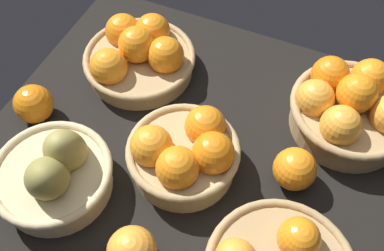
{
  "coord_description": "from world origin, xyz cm",
  "views": [
    {
      "loc": [
        -16.68,
        42.39,
        76.79
      ],
      "look_at": [
        3.13,
        -2.8,
        7.0
      ],
      "focal_mm": 41.94,
      "sensor_mm": 36.0,
      "label": 1
    }
  ],
  "objects": [
    {
      "name": "basket_near_left",
      "position": [
        -23.44,
        -18.06,
        8.32
      ],
      "size": [
        24.0,
        24.0,
        13.08
      ],
      "color": "tan",
      "rests_on": "market_tray"
    },
    {
      "name": "basket_far_right_pears",
      "position": [
        20.85,
        16.73,
        7.75
      ],
      "size": [
        21.5,
        21.5,
        15.42
      ],
      "color": "#D3BC8C",
      "rests_on": "market_tray"
    },
    {
      "name": "loose_orange_front_gap",
      "position": [
        33.99,
        4.95,
        6.91
      ],
      "size": [
        7.82,
        7.82,
        7.82
      ],
      "primitive_type": "sphere",
      "color": "orange",
      "rests_on": "market_tray"
    },
    {
      "name": "loose_orange_back_gap",
      "position": [
        2.06,
        23.49,
        7.05
      ],
      "size": [
        8.11,
        8.11,
        8.11
      ],
      "primitive_type": "sphere",
      "color": "#F49E33",
      "rests_on": "market_tray"
    },
    {
      "name": "market_tray",
      "position": [
        0.0,
        0.0,
        1.5
      ],
      "size": [
        84.0,
        72.0,
        3.0
      ],
      "primitive_type": "cube",
      "color": "black",
      "rests_on": "ground"
    },
    {
      "name": "basket_near_right",
      "position": [
        21.05,
        -15.2,
        7.14
      ],
      "size": [
        24.13,
        24.13,
        10.99
      ],
      "color": "tan",
      "rests_on": "market_tray"
    },
    {
      "name": "loose_orange_side_gap",
      "position": [
        -17.5,
        -1.49,
        6.94
      ],
      "size": [
        7.88,
        7.88,
        7.88
      ],
      "primitive_type": "sphere",
      "color": "orange",
      "rests_on": "market_tray"
    },
    {
      "name": "basket_center",
      "position": [
        1.61,
        4.04,
        8.11
      ],
      "size": [
        20.71,
        20.71,
        11.57
      ],
      "color": "tan",
      "rests_on": "market_tray"
    }
  ]
}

